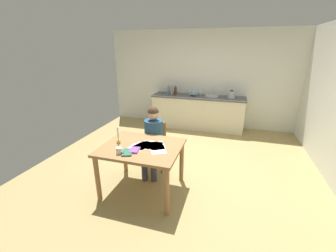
{
  "coord_description": "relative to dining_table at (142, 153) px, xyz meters",
  "views": [
    {
      "loc": [
        0.88,
        -3.49,
        2.12
      ],
      "look_at": [
        -0.13,
        -0.14,
        0.85
      ],
      "focal_mm": 23.01,
      "sensor_mm": 36.0,
      "label": 1
    }
  ],
  "objects": [
    {
      "name": "ground_plane",
      "position": [
        0.33,
        0.84,
        -0.66
      ],
      "size": [
        5.2,
        5.2,
        0.04
      ],
      "primitive_type": "cube",
      "color": "tan"
    },
    {
      "name": "wall_back",
      "position": [
        0.33,
        3.44,
        0.66
      ],
      "size": [
        5.2,
        0.12,
        2.6
      ],
      "primitive_type": "cube",
      "color": "silver",
      "rests_on": "ground"
    },
    {
      "name": "kitchen_counter",
      "position": [
        0.33,
        3.08,
        -0.19
      ],
      "size": [
        2.49,
        0.64,
        0.9
      ],
      "color": "beige",
      "rests_on": "ground"
    },
    {
      "name": "dining_table",
      "position": [
        0.0,
        0.0,
        0.0
      ],
      "size": [
        1.16,
        0.95,
        0.76
      ],
      "color": "#9E7042",
      "rests_on": "ground"
    },
    {
      "name": "chair_at_table",
      "position": [
        -0.05,
        0.72,
        -0.17
      ],
      "size": [
        0.45,
        0.45,
        0.86
      ],
      "color": "#9E7042",
      "rests_on": "ground"
    },
    {
      "name": "person_seated",
      "position": [
        -0.04,
        0.57,
        0.03
      ],
      "size": [
        0.37,
        0.62,
        1.19
      ],
      "color": "navy",
      "rests_on": "ground"
    },
    {
      "name": "coffee_mug",
      "position": [
        -0.19,
        -0.31,
        0.16
      ],
      "size": [
        0.12,
        0.08,
        0.09
      ],
      "color": "white",
      "rests_on": "dining_table"
    },
    {
      "name": "candlestick",
      "position": [
        -0.38,
        0.0,
        0.18
      ],
      "size": [
        0.06,
        0.06,
        0.26
      ],
      "color": "gold",
      "rests_on": "dining_table"
    },
    {
      "name": "book_magazine",
      "position": [
        -0.03,
        -0.17,
        0.12
      ],
      "size": [
        0.14,
        0.2,
        0.02
      ],
      "primitive_type": "cube",
      "rotation": [
        0.0,
        0.0,
        0.12
      ],
      "color": "#81479E",
      "rests_on": "dining_table"
    },
    {
      "name": "book_cookery",
      "position": [
        -0.1,
        -0.26,
        0.12
      ],
      "size": [
        0.2,
        0.25,
        0.02
      ],
      "primitive_type": "cube",
      "rotation": [
        0.0,
        0.0,
        0.38
      ],
      "color": "#2C614A",
      "rests_on": "dining_table"
    },
    {
      "name": "paper_letter",
      "position": [
        0.17,
        0.07,
        0.11
      ],
      "size": [
        0.23,
        0.31,
        0.0
      ],
      "primitive_type": "cube",
      "rotation": [
        0.0,
        0.0,
        -0.05
      ],
      "color": "white",
      "rests_on": "dining_table"
    },
    {
      "name": "paper_bill",
      "position": [
        0.27,
        -0.03,
        0.11
      ],
      "size": [
        0.33,
        0.36,
        0.0
      ],
      "primitive_type": "cube",
      "rotation": [
        0.0,
        0.0,
        0.49
      ],
      "color": "white",
      "rests_on": "dining_table"
    },
    {
      "name": "paper_envelope",
      "position": [
        0.05,
        0.05,
        0.11
      ],
      "size": [
        0.34,
        0.36,
        0.0
      ],
      "primitive_type": "cube",
      "rotation": [
        0.0,
        0.0,
        0.59
      ],
      "color": "white",
      "rests_on": "dining_table"
    },
    {
      "name": "paper_receipt",
      "position": [
        -0.06,
        -0.1,
        0.11
      ],
      "size": [
        0.24,
        0.32,
        0.0
      ],
      "primitive_type": "cube",
      "rotation": [
        0.0,
        0.0,
        -0.12
      ],
      "color": "white",
      "rests_on": "dining_table"
    },
    {
      "name": "paper_notice",
      "position": [
        0.02,
        0.04,
        0.11
      ],
      "size": [
        0.3,
        0.35,
        0.0
      ],
      "primitive_type": "cube",
      "rotation": [
        0.0,
        0.0,
        -0.35
      ],
      "color": "white",
      "rests_on": "dining_table"
    },
    {
      "name": "paper_flyer",
      "position": [
        0.22,
        0.09,
        0.11
      ],
      "size": [
        0.33,
        0.36,
        0.0
      ],
      "primitive_type": "cube",
      "rotation": [
        0.0,
        0.0,
        0.5
      ],
      "color": "white",
      "rests_on": "dining_table"
    },
    {
      "name": "sink_unit",
      "position": [
        0.7,
        3.09,
        0.28
      ],
      "size": [
        0.36,
        0.36,
        0.24
      ],
      "color": "#B2B7BC",
      "rests_on": "kitchen_counter"
    },
    {
      "name": "bottle_oil",
      "position": [
        -0.53,
        3.13,
        0.36
      ],
      "size": [
        0.08,
        0.08,
        0.25
      ],
      "color": "#8C999E",
      "rests_on": "kitchen_counter"
    },
    {
      "name": "bottle_vinegar",
      "position": [
        -0.41,
        3.07,
        0.38
      ],
      "size": [
        0.08,
        0.08,
        0.28
      ],
      "color": "#8C999E",
      "rests_on": "kitchen_counter"
    },
    {
      "name": "bottle_wine_red",
      "position": [
        -0.32,
        3.13,
        0.36
      ],
      "size": [
        0.08,
        0.08,
        0.24
      ],
      "color": "#593319",
      "rests_on": "kitchen_counter"
    },
    {
      "name": "mixing_bowl",
      "position": [
        0.21,
        3.09,
        0.3
      ],
      "size": [
        0.21,
        0.21,
        0.09
      ],
      "primitive_type": "ellipsoid",
      "color": "#668C99",
      "rests_on": "kitchen_counter"
    },
    {
      "name": "stovetop_kettle",
      "position": [
        1.19,
        3.08,
        0.35
      ],
      "size": [
        0.18,
        0.18,
        0.22
      ],
      "color": "#B7BABF",
      "rests_on": "kitchen_counter"
    },
    {
      "name": "wine_glass_near_sink",
      "position": [
        0.38,
        3.23,
        0.36
      ],
      "size": [
        0.07,
        0.07,
        0.15
      ],
      "color": "silver",
      "rests_on": "kitchen_counter"
    },
    {
      "name": "wine_glass_by_kettle",
      "position": [
        0.28,
        3.23,
        0.36
      ],
      "size": [
        0.07,
        0.07,
        0.15
      ],
      "color": "silver",
      "rests_on": "kitchen_counter"
    },
    {
      "name": "wine_glass_back_left",
      "position": [
        0.19,
        3.23,
        0.36
      ],
      "size": [
        0.07,
        0.07,
        0.15
      ],
      "color": "silver",
      "rests_on": "kitchen_counter"
    },
    {
      "name": "wine_glass_back_right",
      "position": [
        0.06,
        3.23,
        0.36
      ],
      "size": [
        0.07,
        0.07,
        0.15
      ],
      "color": "silver",
      "rests_on": "kitchen_counter"
    }
  ]
}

